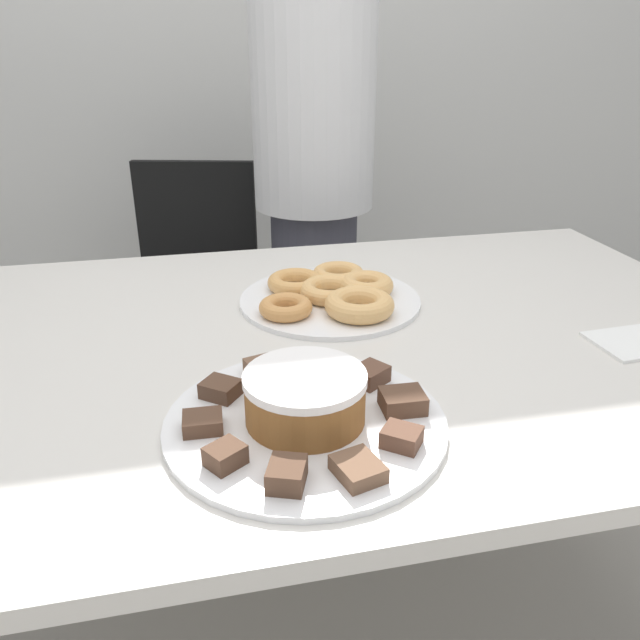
# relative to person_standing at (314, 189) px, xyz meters

# --- Properties ---
(ground_plane) EXTENTS (12.00, 12.00, 0.00)m
(ground_plane) POSITION_rel_person_standing_xyz_m (-0.19, -0.86, -0.83)
(ground_plane) COLOR gray
(wall_back) EXTENTS (8.00, 0.05, 2.60)m
(wall_back) POSITION_rel_person_standing_xyz_m (-0.19, 0.76, 0.47)
(wall_back) COLOR beige
(wall_back) RESTS_ON ground_plane
(table) EXTENTS (1.70, 1.03, 0.76)m
(table) POSITION_rel_person_standing_xyz_m (-0.19, -0.86, -0.15)
(table) COLOR silver
(table) RESTS_ON ground_plane
(person_standing) EXTENTS (0.36, 0.36, 1.58)m
(person_standing) POSITION_rel_person_standing_xyz_m (0.00, 0.00, 0.00)
(person_standing) COLOR #383842
(person_standing) RESTS_ON ground_plane
(office_chair_left) EXTENTS (0.54, 0.54, 0.88)m
(office_chair_left) POSITION_rel_person_standing_xyz_m (-0.39, 0.09, -0.41)
(office_chair_left) COLOR black
(office_chair_left) RESTS_ON ground_plane
(plate_cake) EXTENTS (0.39, 0.39, 0.01)m
(plate_cake) POSITION_rel_person_standing_xyz_m (-0.25, -1.13, -0.06)
(plate_cake) COLOR white
(plate_cake) RESTS_ON table
(plate_donuts) EXTENTS (0.36, 0.36, 0.01)m
(plate_donuts) POSITION_rel_person_standing_xyz_m (-0.12, -0.71, -0.06)
(plate_donuts) COLOR white
(plate_donuts) RESTS_ON table
(frosted_cake) EXTENTS (0.17, 0.17, 0.07)m
(frosted_cake) POSITION_rel_person_standing_xyz_m (-0.25, -1.13, -0.02)
(frosted_cake) COLOR brown
(frosted_cake) RESTS_ON plate_cake
(lamington_0) EXTENTS (0.05, 0.05, 0.02)m
(lamington_0) POSITION_rel_person_standing_xyz_m (-0.39, -1.13, -0.05)
(lamington_0) COLOR #513828
(lamington_0) RESTS_ON plate_cake
(lamington_1) EXTENTS (0.06, 0.06, 0.03)m
(lamington_1) POSITION_rel_person_standing_xyz_m (-0.36, -1.21, -0.04)
(lamington_1) COLOR #513828
(lamington_1) RESTS_ON plate_cake
(lamington_2) EXTENTS (0.06, 0.06, 0.03)m
(lamington_2) POSITION_rel_person_standing_xyz_m (-0.30, -1.26, -0.04)
(lamington_2) COLOR #513828
(lamington_2) RESTS_ON plate_cake
(lamington_3) EXTENTS (0.06, 0.07, 0.02)m
(lamington_3) POSITION_rel_person_standing_xyz_m (-0.21, -1.26, -0.05)
(lamington_3) COLOR brown
(lamington_3) RESTS_ON plate_cake
(lamington_4) EXTENTS (0.06, 0.06, 0.02)m
(lamington_4) POSITION_rel_person_standing_xyz_m (-0.14, -1.22, -0.05)
(lamington_4) COLOR brown
(lamington_4) RESTS_ON plate_cake
(lamington_5) EXTENTS (0.06, 0.05, 0.03)m
(lamington_5) POSITION_rel_person_standing_xyz_m (-0.11, -1.14, -0.04)
(lamington_5) COLOR #513828
(lamington_5) RESTS_ON plate_cake
(lamington_6) EXTENTS (0.07, 0.06, 0.03)m
(lamington_6) POSITION_rel_person_standing_xyz_m (-0.13, -1.05, -0.04)
(lamington_6) COLOR brown
(lamington_6) RESTS_ON plate_cake
(lamington_7) EXTENTS (0.06, 0.06, 0.02)m
(lamington_7) POSITION_rel_person_standing_xyz_m (-0.20, -1.00, -0.05)
(lamington_7) COLOR brown
(lamington_7) RESTS_ON plate_cake
(lamington_8) EXTENTS (0.06, 0.07, 0.02)m
(lamington_8) POSITION_rel_person_standing_xyz_m (-0.29, -1.00, -0.05)
(lamington_8) COLOR brown
(lamington_8) RESTS_ON plate_cake
(lamington_9) EXTENTS (0.07, 0.07, 0.02)m
(lamington_9) POSITION_rel_person_standing_xyz_m (-0.36, -1.05, -0.05)
(lamington_9) COLOR #513828
(lamington_9) RESTS_ON plate_cake
(donut_0) EXTENTS (0.12, 0.12, 0.03)m
(donut_0) POSITION_rel_person_standing_xyz_m (-0.12, -0.71, -0.04)
(donut_0) COLOR #E5AD66
(donut_0) RESTS_ON plate_donuts
(donut_1) EXTENTS (0.11, 0.11, 0.03)m
(donut_1) POSITION_rel_person_standing_xyz_m (-0.08, -0.62, -0.04)
(donut_1) COLOR #E5AD66
(donut_1) RESTS_ON plate_donuts
(donut_2) EXTENTS (0.12, 0.12, 0.03)m
(donut_2) POSITION_rel_person_standing_xyz_m (-0.17, -0.65, -0.04)
(donut_2) COLOR tan
(donut_2) RESTS_ON plate_donuts
(donut_3) EXTENTS (0.10, 0.10, 0.03)m
(donut_3) POSITION_rel_person_standing_xyz_m (-0.22, -0.78, -0.04)
(donut_3) COLOR #D18E4C
(donut_3) RESTS_ON plate_donuts
(donut_4) EXTENTS (0.13, 0.13, 0.04)m
(donut_4) POSITION_rel_person_standing_xyz_m (-0.08, -0.80, -0.04)
(donut_4) COLOR #E5AD66
(donut_4) RESTS_ON plate_donuts
(donut_5) EXTENTS (0.11, 0.11, 0.04)m
(donut_5) POSITION_rel_person_standing_xyz_m (-0.04, -0.71, -0.04)
(donut_5) COLOR #E5AD66
(donut_5) RESTS_ON plate_donuts
(napkin) EXTENTS (0.15, 0.12, 0.01)m
(napkin) POSITION_rel_person_standing_xyz_m (0.36, -1.01, -0.06)
(napkin) COLOR white
(napkin) RESTS_ON table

